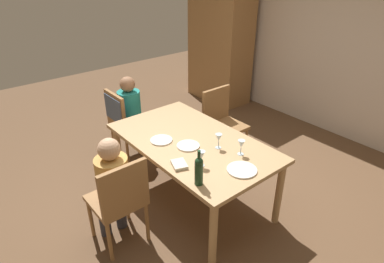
# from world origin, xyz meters

# --- Properties ---
(ground_plane) EXTENTS (10.00, 10.00, 0.00)m
(ground_plane) POSITION_xyz_m (0.00, 0.00, 0.00)
(ground_plane) COLOR brown
(rear_room_partition) EXTENTS (6.40, 0.12, 2.70)m
(rear_room_partition) POSITION_xyz_m (0.00, 2.70, 1.35)
(rear_room_partition) COLOR beige
(rear_room_partition) RESTS_ON ground_plane
(armoire_cabinet) EXTENTS (1.18, 0.62, 2.18)m
(armoire_cabinet) POSITION_xyz_m (-1.97, 2.25, 1.10)
(armoire_cabinet) COLOR olive
(armoire_cabinet) RESTS_ON ground_plane
(dining_table) EXTENTS (1.74, 1.01, 0.75)m
(dining_table) POSITION_xyz_m (0.00, 0.00, 0.67)
(dining_table) COLOR tan
(dining_table) RESTS_ON ground_plane
(chair_near) EXTENTS (0.44, 0.44, 0.92)m
(chair_near) POSITION_xyz_m (0.09, -0.88, 0.53)
(chair_near) COLOR olive
(chair_near) RESTS_ON ground_plane
(chair_left_end) EXTENTS (0.44, 0.46, 0.92)m
(chair_left_end) POSITION_xyz_m (-1.25, -0.12, 0.59)
(chair_left_end) COLOR olive
(chair_left_end) RESTS_ON ground_plane
(chair_far_left) EXTENTS (0.44, 0.44, 0.92)m
(chair_far_left) POSITION_xyz_m (-0.48, 0.88, 0.53)
(chair_far_left) COLOR olive
(chair_far_left) RESTS_ON ground_plane
(person_woman_host) EXTENTS (0.33, 0.28, 1.09)m
(person_woman_host) POSITION_xyz_m (-0.03, -0.88, 0.63)
(person_woman_host) COLOR #33333D
(person_woman_host) RESTS_ON ground_plane
(person_man_bearded) EXTENTS (0.29, 0.33, 1.09)m
(person_man_bearded) POSITION_xyz_m (-1.25, 0.03, 0.63)
(person_man_bearded) COLOR #33333D
(person_man_bearded) RESTS_ON ground_plane
(wine_bottle_tall_green) EXTENTS (0.07, 0.07, 0.32)m
(wine_bottle_tall_green) POSITION_xyz_m (0.58, -0.41, 0.89)
(wine_bottle_tall_green) COLOR #19381E
(wine_bottle_tall_green) RESTS_ON dining_table
(wine_glass_near_left) EXTENTS (0.07, 0.07, 0.15)m
(wine_glass_near_left) POSITION_xyz_m (0.40, -0.22, 0.86)
(wine_glass_near_left) COLOR silver
(wine_glass_near_left) RESTS_ON dining_table
(wine_glass_centre) EXTENTS (0.07, 0.07, 0.15)m
(wine_glass_centre) POSITION_xyz_m (0.27, 0.10, 0.86)
(wine_glass_centre) COLOR silver
(wine_glass_centre) RESTS_ON dining_table
(wine_glass_near_right) EXTENTS (0.07, 0.07, 0.15)m
(wine_glass_near_right) POSITION_xyz_m (0.49, 0.18, 0.86)
(wine_glass_near_right) COLOR silver
(wine_glass_near_right) RESTS_ON dining_table
(dinner_plate_host) EXTENTS (0.22, 0.22, 0.01)m
(dinner_plate_host) POSITION_xyz_m (-0.19, -0.24, 0.76)
(dinner_plate_host) COLOR silver
(dinner_plate_host) RESTS_ON dining_table
(dinner_plate_guest_left) EXTENTS (0.26, 0.26, 0.01)m
(dinner_plate_guest_left) POSITION_xyz_m (0.68, -0.00, 0.76)
(dinner_plate_guest_left) COLOR silver
(dinner_plate_guest_left) RESTS_ON dining_table
(dinner_plate_guest_right) EXTENTS (0.22, 0.22, 0.01)m
(dinner_plate_guest_right) POSITION_xyz_m (0.07, -0.10, 0.76)
(dinner_plate_guest_right) COLOR silver
(dinner_plate_guest_right) RESTS_ON dining_table
(folded_napkin) EXTENTS (0.19, 0.17, 0.03)m
(folded_napkin) POSITION_xyz_m (0.28, -0.38, 0.77)
(folded_napkin) COLOR beige
(folded_napkin) RESTS_ON dining_table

